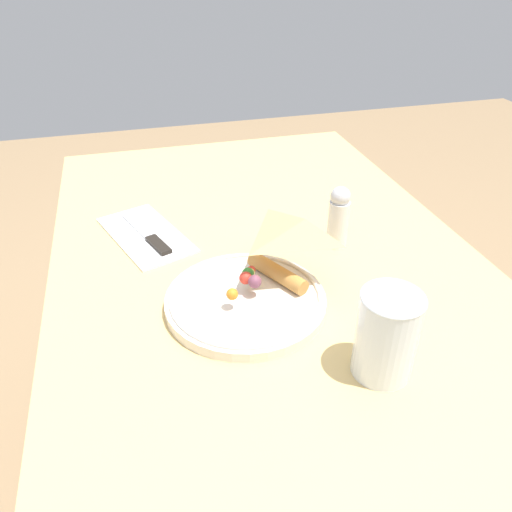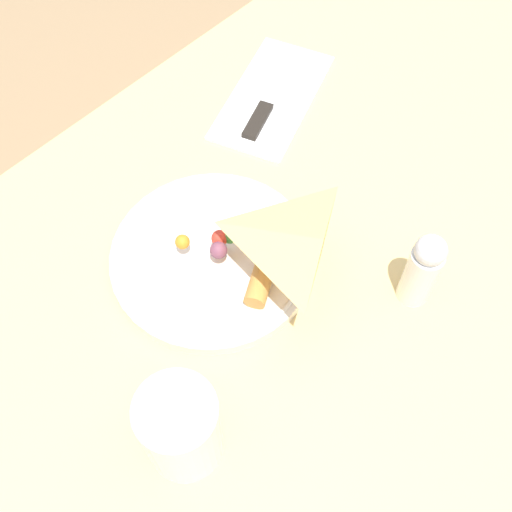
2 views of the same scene
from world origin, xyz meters
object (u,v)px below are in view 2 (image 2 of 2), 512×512
(milk_glass, at_px, (181,430))
(napkin_folded, at_px, (272,97))
(dining_table, at_px, (306,289))
(butter_knife, at_px, (270,98))
(salt_shaker, at_px, (423,269))
(plate_pizza, at_px, (215,256))

(milk_glass, xyz_separation_m, napkin_folded, (0.41, 0.26, -0.05))
(dining_table, bearing_deg, milk_glass, -166.49)
(butter_knife, height_order, salt_shaker, salt_shaker)
(napkin_folded, relative_size, butter_knife, 1.37)
(dining_table, bearing_deg, plate_pizza, 147.34)
(salt_shaker, bearing_deg, plate_pizza, 122.73)
(plate_pizza, distance_m, milk_glass, 0.22)
(milk_glass, height_order, butter_knife, milk_glass)
(milk_glass, xyz_separation_m, salt_shaker, (0.29, -0.06, 0.00))
(milk_glass, bearing_deg, butter_knife, 32.43)
(dining_table, xyz_separation_m, plate_pizza, (-0.10, 0.06, 0.13))
(dining_table, distance_m, napkin_folded, 0.27)
(milk_glass, distance_m, salt_shaker, 0.30)
(milk_glass, height_order, salt_shaker, milk_glass)
(butter_knife, bearing_deg, milk_glass, -168.19)
(dining_table, xyz_separation_m, napkin_folded, (0.14, 0.19, 0.12))
(plate_pizza, relative_size, butter_knife, 1.38)
(plate_pizza, distance_m, butter_knife, 0.26)
(plate_pizza, distance_m, napkin_folded, 0.27)
(dining_table, relative_size, milk_glass, 9.85)
(plate_pizza, xyz_separation_m, salt_shaker, (0.12, -0.19, 0.04))
(dining_table, distance_m, milk_glass, 0.33)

